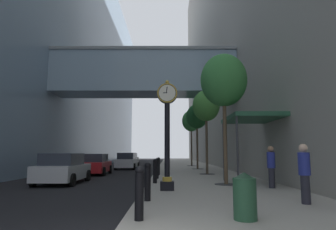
{
  "coord_description": "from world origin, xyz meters",
  "views": [
    {
      "loc": [
        1.03,
        -4.59,
        1.62
      ],
      "look_at": [
        0.96,
        20.79,
        4.92
      ],
      "focal_mm": 31.26,
      "sensor_mm": 36.0,
      "label": 1
    }
  ],
  "objects_px": {
    "street_tree_far": "(192,121)",
    "pedestrian_walking": "(306,172)",
    "bollard_nearest": "(140,192)",
    "car_silver_trailing": "(64,169)",
    "street_clock": "(168,129)",
    "street_tree_mid_near": "(207,106)",
    "street_tree_near": "(224,81)",
    "street_tree_mid_far": "(198,117)",
    "bollard_fifth": "(158,168)",
    "trash_bin": "(246,195)",
    "pedestrian_by_clock": "(272,165)",
    "car_white_mid": "(128,161)",
    "bollard_sixth": "(159,166)",
    "car_red_far": "(95,164)",
    "bollard_second": "(148,181)",
    "car_black_near": "(132,159)",
    "bollard_fourth": "(156,170)"
  },
  "relations": [
    {
      "from": "street_tree_near",
      "to": "car_red_far",
      "type": "bearing_deg",
      "value": 135.64
    },
    {
      "from": "street_clock",
      "to": "car_silver_trailing",
      "type": "height_order",
      "value": "street_clock"
    },
    {
      "from": "street_clock",
      "to": "street_tree_mid_near",
      "type": "xyz_separation_m",
      "value": [
        2.79,
        8.91,
        2.35
      ]
    },
    {
      "from": "street_tree_mid_near",
      "to": "bollard_fifth",
      "type": "bearing_deg",
      "value": -133.67
    },
    {
      "from": "bollard_fifth",
      "to": "car_black_near",
      "type": "relative_size",
      "value": 0.26
    },
    {
      "from": "bollard_sixth",
      "to": "car_silver_trailing",
      "type": "height_order",
      "value": "car_silver_trailing"
    },
    {
      "from": "street_clock",
      "to": "street_tree_mid_near",
      "type": "bearing_deg",
      "value": 72.58
    },
    {
      "from": "car_black_near",
      "to": "car_red_far",
      "type": "xyz_separation_m",
      "value": [
        0.06,
        -22.19,
        -0.01
      ]
    },
    {
      "from": "bollard_second",
      "to": "bollard_fourth",
      "type": "relative_size",
      "value": 1.0
    },
    {
      "from": "bollard_fifth",
      "to": "street_tree_far",
      "type": "bearing_deg",
      "value": 78.74
    },
    {
      "from": "pedestrian_walking",
      "to": "car_silver_trailing",
      "type": "relative_size",
      "value": 0.42
    },
    {
      "from": "bollard_nearest",
      "to": "street_tree_far",
      "type": "height_order",
      "value": "street_tree_far"
    },
    {
      "from": "street_tree_far",
      "to": "car_red_far",
      "type": "height_order",
      "value": "street_tree_far"
    },
    {
      "from": "bollard_nearest",
      "to": "bollard_fifth",
      "type": "xyz_separation_m",
      "value": [
        0.0,
        10.63,
        0.0
      ]
    },
    {
      "from": "bollard_fifth",
      "to": "trash_bin",
      "type": "distance_m",
      "value": 10.85
    },
    {
      "from": "bollard_second",
      "to": "street_tree_near",
      "type": "relative_size",
      "value": 0.19
    },
    {
      "from": "street_tree_far",
      "to": "pedestrian_walking",
      "type": "xyz_separation_m",
      "value": [
        1.28,
        -25.64,
        -4.28
      ]
    },
    {
      "from": "pedestrian_walking",
      "to": "car_red_far",
      "type": "bearing_deg",
      "value": 125.4
    },
    {
      "from": "bollard_nearest",
      "to": "car_silver_trailing",
      "type": "xyz_separation_m",
      "value": [
        -4.96,
        9.12,
        0.02
      ]
    },
    {
      "from": "street_tree_mid_near",
      "to": "street_tree_mid_far",
      "type": "xyz_separation_m",
      "value": [
        -0.0,
        6.76,
        0.06
      ]
    },
    {
      "from": "street_tree_far",
      "to": "car_black_near",
      "type": "xyz_separation_m",
      "value": [
        -8.34,
        10.0,
        -4.58
      ]
    },
    {
      "from": "pedestrian_by_clock",
      "to": "car_white_mid",
      "type": "bearing_deg",
      "value": 116.46
    },
    {
      "from": "street_tree_mid_near",
      "to": "car_white_mid",
      "type": "height_order",
      "value": "street_tree_mid_near"
    },
    {
      "from": "street_tree_mid_near",
      "to": "street_tree_far",
      "type": "distance_m",
      "value": 13.53
    },
    {
      "from": "street_tree_near",
      "to": "car_red_far",
      "type": "xyz_separation_m",
      "value": [
        -8.28,
        8.1,
        -4.4
      ]
    },
    {
      "from": "street_tree_mid_far",
      "to": "pedestrian_by_clock",
      "type": "xyz_separation_m",
      "value": [
        1.66,
        -14.98,
        -3.94
      ]
    },
    {
      "from": "street_tree_far",
      "to": "pedestrian_walking",
      "type": "distance_m",
      "value": 26.02
    },
    {
      "from": "street_tree_near",
      "to": "pedestrian_walking",
      "type": "xyz_separation_m",
      "value": [
        1.28,
        -5.35,
        -4.09
      ]
    },
    {
      "from": "street_tree_far",
      "to": "car_white_mid",
      "type": "relative_size",
      "value": 1.53
    },
    {
      "from": "bollard_fifth",
      "to": "street_tree_far",
      "type": "relative_size",
      "value": 0.18
    },
    {
      "from": "bollard_sixth",
      "to": "pedestrian_walking",
      "type": "relative_size",
      "value": 0.68
    },
    {
      "from": "street_tree_far",
      "to": "bollard_sixth",
      "type": "bearing_deg",
      "value": -103.27
    },
    {
      "from": "trash_bin",
      "to": "car_white_mid",
      "type": "xyz_separation_m",
      "value": [
        -5.85,
        23.11,
        0.12
      ]
    },
    {
      "from": "bollard_second",
      "to": "car_silver_trailing",
      "type": "xyz_separation_m",
      "value": [
        -4.96,
        6.46,
        0.02
      ]
    },
    {
      "from": "bollard_fifth",
      "to": "trash_bin",
      "type": "relative_size",
      "value": 1.14
    },
    {
      "from": "bollard_second",
      "to": "car_black_near",
      "type": "relative_size",
      "value": 0.26
    },
    {
      "from": "street_tree_near",
      "to": "street_tree_mid_far",
      "type": "xyz_separation_m",
      "value": [
        0.0,
        13.52,
        -0.13
      ]
    },
    {
      "from": "bollard_fifth",
      "to": "car_red_far",
      "type": "relative_size",
      "value": 0.29
    },
    {
      "from": "car_red_far",
      "to": "bollard_nearest",
      "type": "bearing_deg",
      "value": -72.57
    },
    {
      "from": "street_tree_mid_far",
      "to": "car_black_near",
      "type": "bearing_deg",
      "value": 116.45
    },
    {
      "from": "bollard_fourth",
      "to": "pedestrian_by_clock",
      "type": "relative_size",
      "value": 0.67
    },
    {
      "from": "trash_bin",
      "to": "car_black_near",
      "type": "bearing_deg",
      "value": 100.97
    },
    {
      "from": "car_white_mid",
      "to": "street_tree_mid_far",
      "type": "bearing_deg",
      "value": -17.69
    },
    {
      "from": "bollard_second",
      "to": "bollard_sixth",
      "type": "xyz_separation_m",
      "value": [
        0.0,
        10.63,
        0.0
      ]
    },
    {
      "from": "bollard_second",
      "to": "bollard_fourth",
      "type": "bearing_deg",
      "value": 90.0
    },
    {
      "from": "bollard_second",
      "to": "trash_bin",
      "type": "relative_size",
      "value": 1.14
    },
    {
      "from": "street_clock",
      "to": "car_red_far",
      "type": "distance_m",
      "value": 11.77
    },
    {
      "from": "pedestrian_by_clock",
      "to": "street_tree_near",
      "type": "bearing_deg",
      "value": 138.89
    },
    {
      "from": "street_tree_far",
      "to": "pedestrian_walking",
      "type": "height_order",
      "value": "street_tree_far"
    },
    {
      "from": "bollard_fourth",
      "to": "trash_bin",
      "type": "bearing_deg",
      "value": -73.38
    }
  ]
}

